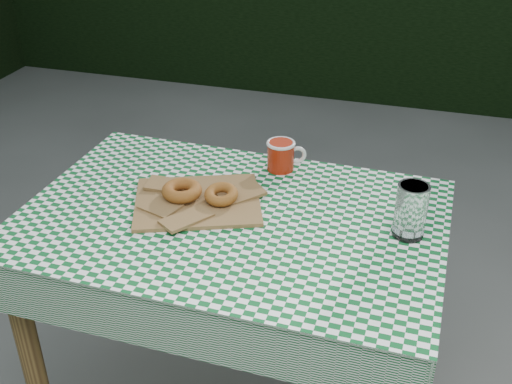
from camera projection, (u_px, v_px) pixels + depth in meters
table at (234, 325)px, 1.85m from camera, size 1.10×0.75×0.75m
tablecloth at (231, 216)px, 1.66m from camera, size 1.12×0.77×0.01m
paper_bag at (197, 200)px, 1.71m from camera, size 0.41×0.37×0.02m
bagel_front at (182, 191)px, 1.70m from camera, size 0.11×0.11×0.03m
bagel_back at (221, 194)px, 1.69m from camera, size 0.09×0.09×0.03m
coffee_mug at (281, 156)px, 1.86m from camera, size 0.21×0.21×0.09m
drinking_glass at (411, 211)px, 1.54m from camera, size 0.09×0.09×0.14m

